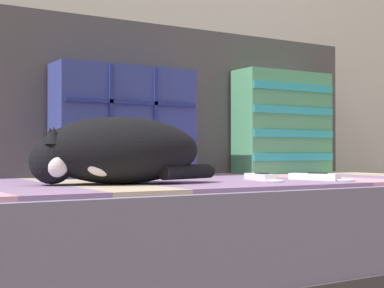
{
  "coord_description": "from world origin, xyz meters",
  "views": [
    {
      "loc": [
        -0.81,
        -1.35,
        0.48
      ],
      "look_at": [
        0.02,
        0.03,
        0.5
      ],
      "focal_mm": 55.0,
      "sensor_mm": 36.0,
      "label": 1
    }
  ],
  "objects": [
    {
      "name": "couch",
      "position": [
        0.0,
        0.1,
        0.2
      ],
      "size": [
        1.92,
        0.89,
        0.4
      ],
      "color": "#3D3838",
      "rests_on": "ground_plane"
    },
    {
      "name": "game_remote_near",
      "position": [
        0.33,
        -0.13,
        0.41
      ],
      "size": [
        0.1,
        0.2,
        0.02
      ],
      "color": "white",
      "rests_on": "couch"
    },
    {
      "name": "throw_pillow_quilted",
      "position": [
        -0.04,
        0.33,
        0.57
      ],
      "size": [
        0.45,
        0.14,
        0.34
      ],
      "color": "navy",
      "rests_on": "couch"
    },
    {
      "name": "sofa_backrest",
      "position": [
        0.0,
        0.48,
        0.66
      ],
      "size": [
        1.88,
        0.14,
        0.51
      ],
      "color": "#474242",
      "rests_on": "couch"
    },
    {
      "name": "throw_pillow_striped",
      "position": [
        0.6,
        0.33,
        0.59
      ],
      "size": [
        0.38,
        0.14,
        0.37
      ],
      "color": "#4C9366",
      "rests_on": "couch"
    },
    {
      "name": "sleeping_cat",
      "position": [
        -0.24,
        -0.04,
        0.48
      ],
      "size": [
        0.46,
        0.25,
        0.16
      ],
      "color": "black",
      "rests_on": "couch"
    },
    {
      "name": "game_remote_far",
      "position": [
        0.18,
        -0.07,
        0.41
      ],
      "size": [
        0.09,
        0.2,
        0.02
      ],
      "color": "white",
      "rests_on": "couch"
    }
  ]
}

